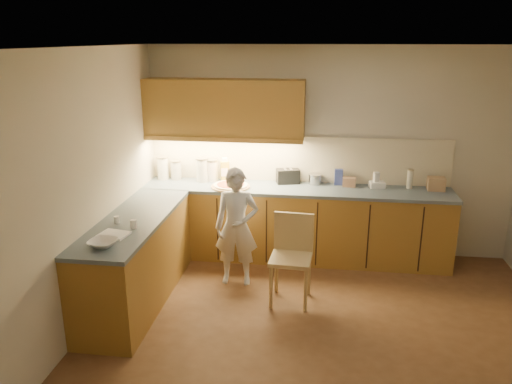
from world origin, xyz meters
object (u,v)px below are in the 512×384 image
wooden_chair (292,252)px  oil_jug (225,171)px  child (237,227)px  pizza_on_board (231,186)px  toaster (288,176)px

wooden_chair → oil_jug: oil_jug is taller
child → wooden_chair: child is taller
pizza_on_board → child: 0.74m
oil_jug → child: bearing=-71.6°
pizza_on_board → wooden_chair: (0.82, -0.96, -0.40)m
child → oil_jug: bearing=105.6°
oil_jug → toaster: 0.80m
wooden_chair → toaster: bearing=100.2°
oil_jug → toaster: (0.80, 0.03, -0.05)m
wooden_chair → oil_jug: (-0.94, 1.22, 0.52)m
toaster → pizza_on_board: bearing=-172.9°
wooden_chair → toaster: size_ratio=2.96×
pizza_on_board → toaster: pizza_on_board is taller
pizza_on_board → toaster: size_ratio=1.52×
child → wooden_chair: (0.64, -0.30, -0.13)m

